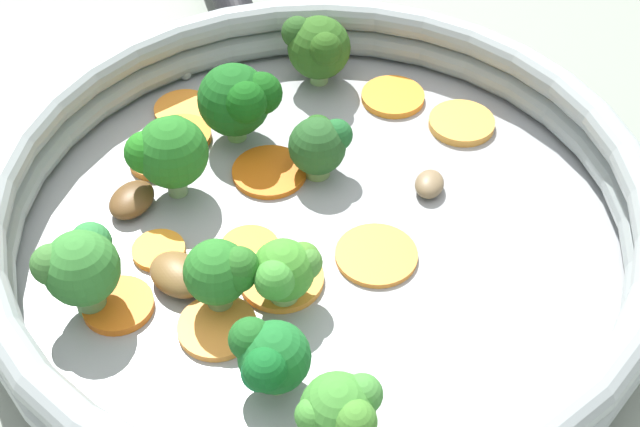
# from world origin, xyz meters

# --- Properties ---
(ground_plane) EXTENTS (4.00, 4.00, 0.00)m
(ground_plane) POSITION_xyz_m (0.00, 0.00, 0.00)
(ground_plane) COLOR gray
(skillet) EXTENTS (0.36, 0.36, 0.02)m
(skillet) POSITION_xyz_m (0.00, 0.00, 0.01)
(skillet) COLOR #939699
(skillet) RESTS_ON ground_plane
(skillet_rim_wall) EXTENTS (0.38, 0.38, 0.04)m
(skillet_rim_wall) POSITION_xyz_m (0.00, 0.00, 0.04)
(skillet_rim_wall) COLOR #8D9797
(skillet_rim_wall) RESTS_ON skillet
(skillet_rivet_left) EXTENTS (0.01, 0.01, 0.01)m
(skillet_rivet_left) POSITION_xyz_m (-0.09, -0.15, 0.02)
(skillet_rivet_left) COLOR #959196
(skillet_rivet_left) RESTS_ON skillet
(skillet_rivet_right) EXTENTS (0.01, 0.01, 0.01)m
(skillet_rivet_right) POSITION_xyz_m (0.00, -0.17, 0.02)
(skillet_rivet_right) COLOR #919695
(skillet_rivet_right) RESTS_ON skillet
(carrot_slice_0) EXTENTS (0.06, 0.06, 0.00)m
(carrot_slice_0) POSITION_xyz_m (0.08, 0.03, 0.02)
(carrot_slice_0) COLOR #F99239
(carrot_slice_0) RESTS_ON skillet
(carrot_slice_1) EXTENTS (0.05, 0.05, 0.01)m
(carrot_slice_1) POSITION_xyz_m (-0.13, -0.03, 0.02)
(carrot_slice_1) COLOR gold
(carrot_slice_1) RESTS_ON skillet
(carrot_slice_2) EXTENTS (0.05, 0.05, 0.00)m
(carrot_slice_2) POSITION_xyz_m (0.02, -0.14, 0.02)
(carrot_slice_2) COLOR orange
(carrot_slice_2) RESTS_ON skillet
(carrot_slice_3) EXTENTS (0.04, 0.04, 0.00)m
(carrot_slice_3) POSITION_xyz_m (0.09, -0.03, 0.02)
(carrot_slice_3) COLOR orange
(carrot_slice_3) RESTS_ON skillet
(carrot_slice_4) EXTENTS (0.04, 0.04, 0.00)m
(carrot_slice_4) POSITION_xyz_m (0.04, -0.01, 0.02)
(carrot_slice_4) COLOR orange
(carrot_slice_4) RESTS_ON skillet
(carrot_slice_5) EXTENTS (0.04, 0.04, 0.01)m
(carrot_slice_5) POSITION_xyz_m (0.03, -0.12, 0.02)
(carrot_slice_5) COLOR orange
(carrot_slice_5) RESTS_ON skillet
(carrot_slice_6) EXTENTS (0.06, 0.06, 0.00)m
(carrot_slice_6) POSITION_xyz_m (0.04, 0.02, 0.02)
(carrot_slice_6) COLOR orange
(carrot_slice_6) RESTS_ON skillet
(carrot_slice_7) EXTENTS (0.06, 0.06, 0.00)m
(carrot_slice_7) POSITION_xyz_m (0.00, -0.06, 0.02)
(carrot_slice_7) COLOR #D76112
(carrot_slice_7) RESTS_ON skillet
(carrot_slice_8) EXTENTS (0.05, 0.05, 0.00)m
(carrot_slice_8) POSITION_xyz_m (0.05, -0.10, 0.02)
(carrot_slice_8) COLOR orange
(carrot_slice_8) RESTS_ON skillet
(carrot_slice_9) EXTENTS (0.06, 0.06, 0.00)m
(carrot_slice_9) POSITION_xyz_m (-0.02, 0.03, 0.02)
(carrot_slice_9) COLOR orange
(carrot_slice_9) RESTS_ON skillet
(carrot_slice_10) EXTENTS (0.05, 0.05, 0.00)m
(carrot_slice_10) POSITION_xyz_m (0.12, -0.01, 0.02)
(carrot_slice_10) COLOR orange
(carrot_slice_10) RESTS_ON skillet
(carrot_slice_11) EXTENTS (0.05, 0.05, 0.00)m
(carrot_slice_11) POSITION_xyz_m (-0.11, -0.08, 0.02)
(carrot_slice_11) COLOR orange
(carrot_slice_11) RESTS_ON skillet
(broccoli_floret_0) EXTENTS (0.04, 0.03, 0.04)m
(broccoli_floret_0) POSITION_xyz_m (0.04, 0.03, 0.04)
(broccoli_floret_0) COLOR #7DA458
(broccoli_floret_0) RESTS_ON skillet
(broccoli_floret_1) EXTENTS (0.04, 0.04, 0.04)m
(broccoli_floret_1) POSITION_xyz_m (-0.03, -0.04, 0.04)
(broccoli_floret_1) COLOR #749552
(broccoli_floret_1) RESTS_ON skillet
(broccoli_floret_2) EXTENTS (0.04, 0.05, 0.05)m
(broccoli_floret_2) POSITION_xyz_m (-0.07, -0.12, 0.05)
(broccoli_floret_2) COLOR #87B169
(broccoli_floret_2) RESTS_ON skillet
(broccoli_floret_3) EXTENTS (0.04, 0.04, 0.05)m
(broccoli_floret_3) POSITION_xyz_m (0.07, 0.02, 0.04)
(broccoli_floret_3) COLOR #6C894E
(broccoli_floret_3) RESTS_ON skillet
(broccoli_floret_4) EXTENTS (0.04, 0.04, 0.05)m
(broccoli_floret_4) POSITION_xyz_m (0.07, 0.12, 0.05)
(broccoli_floret_4) COLOR #6D984D
(broccoli_floret_4) RESTS_ON skillet
(broccoli_floret_5) EXTENTS (0.04, 0.04, 0.04)m
(broccoli_floret_5) POSITION_xyz_m (0.08, 0.08, 0.04)
(broccoli_floret_5) COLOR #88B065
(broccoli_floret_5) RESTS_ON skillet
(broccoli_floret_6) EXTENTS (0.04, 0.04, 0.05)m
(broccoli_floret_6) POSITION_xyz_m (0.13, -0.02, 0.05)
(broccoli_floret_6) COLOR #679454
(broccoli_floret_6) RESTS_ON skillet
(broccoli_floret_7) EXTENTS (0.05, 0.05, 0.05)m
(broccoli_floret_7) POSITION_xyz_m (-0.00, -0.09, 0.05)
(broccoli_floret_7) COLOR #7DB760
(broccoli_floret_7) RESTS_ON skillet
(broccoli_floret_8) EXTENTS (0.05, 0.04, 0.05)m
(broccoli_floret_8) POSITION_xyz_m (0.06, -0.08, 0.05)
(broccoli_floret_8) COLOR #82A46F
(broccoli_floret_8) RESTS_ON skillet
(mushroom_piece_0) EXTENTS (0.03, 0.03, 0.01)m
(mushroom_piece_0) POSITION_xyz_m (-0.07, 0.01, 0.02)
(mushroom_piece_0) COLOR #7A6546
(mushroom_piece_0) RESTS_ON skillet
(mushroom_piece_1) EXTENTS (0.04, 0.04, 0.01)m
(mushroom_piece_1) POSITION_xyz_m (0.09, -0.01, 0.02)
(mushroom_piece_1) COLOR brown
(mushroom_piece_1) RESTS_ON skillet
(mushroom_piece_2) EXTENTS (0.04, 0.04, 0.01)m
(mushroom_piece_2) POSITION_xyz_m (0.08, -0.08, 0.02)
(mushroom_piece_2) COLOR brown
(mushroom_piece_2) RESTS_ON skillet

